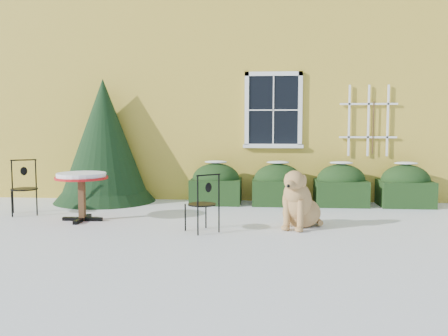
# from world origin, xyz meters

# --- Properties ---
(ground) EXTENTS (80.00, 80.00, 0.00)m
(ground) POSITION_xyz_m (0.00, 0.00, 0.00)
(ground) COLOR white
(ground) RESTS_ON ground
(house) EXTENTS (12.40, 8.40, 6.40)m
(house) POSITION_xyz_m (0.00, 7.00, 3.22)
(house) COLOR yellow
(house) RESTS_ON ground
(hedge_row) EXTENTS (4.95, 0.80, 0.91)m
(hedge_row) POSITION_xyz_m (1.65, 2.55, 0.40)
(hedge_row) COLOR black
(hedge_row) RESTS_ON ground
(evergreen_shrub) EXTENTS (2.18, 2.18, 2.64)m
(evergreen_shrub) POSITION_xyz_m (-2.74, 2.66, 1.06)
(evergreen_shrub) COLOR black
(evergreen_shrub) RESTS_ON ground
(bistro_table) EXTENTS (0.91, 0.91, 0.84)m
(bistro_table) POSITION_xyz_m (-2.44, 0.51, 0.70)
(bistro_table) COLOR black
(bistro_table) RESTS_ON ground
(patio_chair_near) EXTENTS (0.57, 0.57, 0.93)m
(patio_chair_near) POSITION_xyz_m (-0.22, -0.21, 0.46)
(patio_chair_near) COLOR black
(patio_chair_near) RESTS_ON ground
(patio_chair_far) EXTENTS (0.60, 0.60, 1.02)m
(patio_chair_far) POSITION_xyz_m (-3.76, 1.06, 0.51)
(patio_chair_far) COLOR black
(patio_chair_far) RESTS_ON ground
(dog) EXTENTS (0.84, 1.05, 0.98)m
(dog) POSITION_xyz_m (1.28, 0.22, 0.39)
(dog) COLOR tan
(dog) RESTS_ON ground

